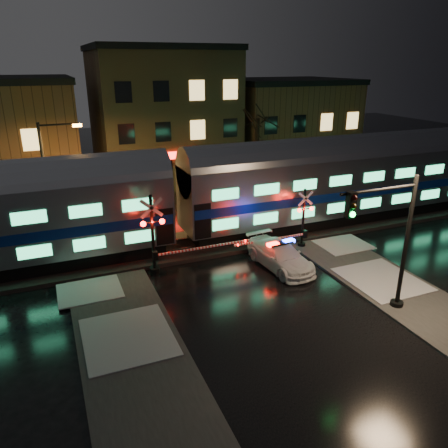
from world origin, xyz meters
The scene contains 12 objects.
ground centered at (0.00, 0.00, 0.00)m, with size 120.00×120.00×0.00m, color black.
ballast centered at (0.00, 5.00, 0.12)m, with size 90.00×4.20×0.24m, color black.
sidewalk_left centered at (-6.50, -6.00, 0.06)m, with size 4.00×20.00×0.12m, color #2D2D2D.
sidewalk_right centered at (6.50, -6.00, 0.06)m, with size 4.00×20.00×0.12m, color #2D2D2D.
building_mid centered at (2.00, 22.50, 5.75)m, with size 12.00×11.00×11.50m, color brown.
building_right centered at (15.00, 22.00, 4.25)m, with size 12.00×10.00×8.50m, color #50321F.
train centered at (-1.99, 5.00, 3.38)m, with size 51.00×3.12×5.92m.
police_car centered at (2.51, 0.50, 0.70)m, with size 2.34×4.90×1.54m.
crossing_signal_right centered at (4.71, 2.30, 1.51)m, with size 5.20×0.63×3.68m.
crossing_signal_left centered at (-3.68, 2.31, 1.81)m, with size 6.17×0.67×4.37m.
traffic_light centered at (4.42, -5.28, 3.33)m, with size 4.05×0.72×6.26m.
streetlight centered at (-8.52, 9.00, 4.26)m, with size 2.47×0.26×7.39m.
Camera 1 is at (-8.62, -18.36, 10.64)m, focal length 35.00 mm.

